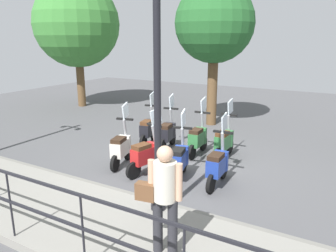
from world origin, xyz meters
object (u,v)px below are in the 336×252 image
object	(u,v)px
pedestrian_with_bag	(163,192)
scooter_far_2	(168,133)
scooter_near_2	(146,154)
tree_large	(77,24)
scooter_far_3	(149,129)
scooter_near_0	(218,164)
scooter_near_1	(179,159)
scooter_far_0	(224,141)
tree_distant	(214,24)
scooter_near_3	(121,147)
lamp_post_near	(157,108)
scooter_far_1	(198,138)

from	to	relation	value
pedestrian_with_bag	scooter_far_2	size ratio (longest dim) A/B	1.03
scooter_near_2	scooter_far_2	world-z (taller)	same
scooter_near_2	tree_large	bearing A→B (deg)	66.22
scooter_far_3	scooter_near_0	bearing A→B (deg)	-130.53
scooter_near_1	scooter_far_0	world-z (taller)	same
scooter_near_1	scooter_near_2	bearing A→B (deg)	85.27
scooter_near_0	scooter_near_2	world-z (taller)	same
tree_distant	scooter_far_2	xyz separation A→B (m)	(-3.21, 0.03, -3.08)
scooter_near_3	scooter_far_2	xyz separation A→B (m)	(1.68, -0.37, 0.00)
scooter_far_0	scooter_far_2	world-z (taller)	same
lamp_post_near	scooter_near_2	bearing A→B (deg)	39.46
scooter_far_0	scooter_far_1	distance (m)	0.72
scooter_far_2	scooter_far_0	bearing A→B (deg)	-97.05
tree_large	scooter_near_2	world-z (taller)	tree_large
scooter_near_0	lamp_post_near	bearing A→B (deg)	163.09
lamp_post_near	scooter_far_0	bearing A→B (deg)	0.19
tree_distant	scooter_near_3	distance (m)	5.79
tree_distant	scooter_far_0	distance (m)	4.69
scooter_far_0	scooter_far_2	distance (m)	1.68
tree_distant	scooter_near_0	world-z (taller)	tree_distant
scooter_far_0	lamp_post_near	bearing A→B (deg)	-178.56
lamp_post_near	scooter_far_2	distance (m)	4.01
scooter_near_0	scooter_far_2	world-z (taller)	same
pedestrian_with_bag	scooter_near_2	distance (m)	3.21
lamp_post_near	scooter_far_1	bearing A→B (deg)	12.39
tree_large	scooter_near_1	world-z (taller)	tree_large
pedestrian_with_bag	tree_large	bearing A→B (deg)	40.30
scooter_near_1	scooter_near_2	size ratio (longest dim) A/B	1.00
scooter_near_1	scooter_far_2	bearing A→B (deg)	23.55
scooter_near_3	scooter_far_3	xyz separation A→B (m)	(1.76, 0.33, 0.00)
scooter_far_0	scooter_near_2	bearing A→B (deg)	148.46
scooter_near_1	scooter_far_3	world-z (taller)	same
scooter_near_1	scooter_far_0	bearing A→B (deg)	-26.11
tree_large	scooter_near_3	distance (m)	8.61
lamp_post_near	scooter_near_1	size ratio (longest dim) A/B	2.70
lamp_post_near	scooter_far_2	world-z (taller)	lamp_post_near
lamp_post_near	tree_large	bearing A→B (deg)	50.83
tree_large	tree_distant	bearing A→B (deg)	-91.66
lamp_post_near	tree_large	xyz separation A→B (m)	(6.71, 8.24, 1.69)
lamp_post_near	scooter_near_0	distance (m)	2.33
scooter_far_0	scooter_near_0	bearing A→B (deg)	-163.30
scooter_near_1	scooter_far_0	size ratio (longest dim) A/B	1.00
lamp_post_near	scooter_near_1	distance (m)	2.24
tree_distant	scooter_near_2	size ratio (longest dim) A/B	3.23
scooter_near_0	scooter_near_3	world-z (taller)	same
tree_large	scooter_near_1	distance (m)	9.87
pedestrian_with_bag	scooter_far_0	world-z (taller)	pedestrian_with_bag
lamp_post_near	tree_distant	xyz separation A→B (m)	(6.52, 1.65, 1.57)
scooter_near_0	scooter_far_0	distance (m)	1.73
scooter_near_3	scooter_far_1	distance (m)	2.12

